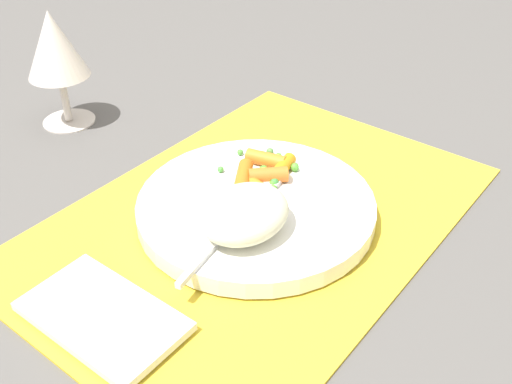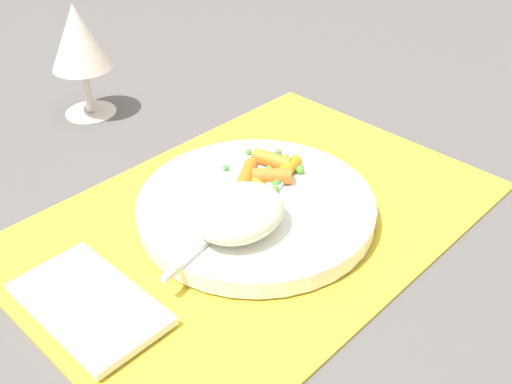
% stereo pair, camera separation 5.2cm
% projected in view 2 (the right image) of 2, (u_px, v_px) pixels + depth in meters
% --- Properties ---
extents(ground_plane, '(2.40, 2.40, 0.00)m').
position_uv_depth(ground_plane, '(256.00, 219.00, 0.64)').
color(ground_plane, '#565451').
extents(placemat, '(0.50, 0.34, 0.01)m').
position_uv_depth(placemat, '(256.00, 217.00, 0.63)').
color(placemat, gold).
rests_on(placemat, ground_plane).
extents(plate, '(0.25, 0.25, 0.02)m').
position_uv_depth(plate, '(256.00, 207.00, 0.63)').
color(plate, white).
rests_on(plate, placemat).
extents(rice_mound, '(0.09, 0.08, 0.04)m').
position_uv_depth(rice_mound, '(239.00, 213.00, 0.57)').
color(rice_mound, beige).
rests_on(rice_mound, plate).
extents(carrot_portion, '(0.09, 0.07, 0.02)m').
position_uv_depth(carrot_portion, '(267.00, 172.00, 0.65)').
color(carrot_portion, orange).
rests_on(carrot_portion, plate).
extents(pea_scatter, '(0.07, 0.08, 0.01)m').
position_uv_depth(pea_scatter, '(272.00, 172.00, 0.66)').
color(pea_scatter, '#4D942E').
rests_on(pea_scatter, plate).
extents(fork, '(0.18, 0.05, 0.01)m').
position_uv_depth(fork, '(238.00, 214.00, 0.60)').
color(fork, silver).
rests_on(fork, plate).
extents(wine_glass, '(0.08, 0.08, 0.15)m').
position_uv_depth(wine_glass, '(78.00, 40.00, 0.77)').
color(wine_glass, silver).
rests_on(wine_glass, ground_plane).
extents(napkin, '(0.08, 0.14, 0.01)m').
position_uv_depth(napkin, '(89.00, 304.00, 0.52)').
color(napkin, white).
rests_on(napkin, placemat).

